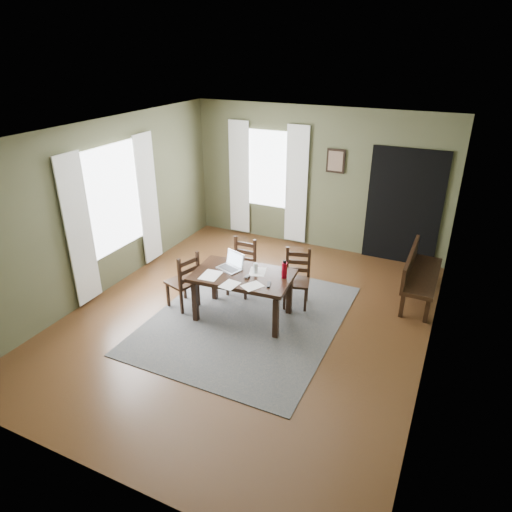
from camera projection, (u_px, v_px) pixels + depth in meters
The scene contains 25 objects.
ground at pixel (247, 319), 6.76m from camera, with size 5.00×6.00×0.01m.
room_shell at pixel (246, 203), 5.99m from camera, with size 5.02×6.02×2.71m.
rug at pixel (247, 318), 6.76m from camera, with size 2.60×3.20×0.01m.
dining_table at pixel (243, 279), 6.54m from camera, with size 1.48×0.97×0.71m.
chair_end at pixel (184, 281), 6.86m from camera, with size 0.50×0.50×0.92m.
chair_back_left at pixel (242, 268), 7.30m from camera, with size 0.40×0.40×0.90m.
chair_back_right at pixel (297, 279), 6.96m from camera, with size 0.48×0.48×0.89m.
bench at pixel (418, 272), 7.08m from camera, with size 0.46×1.44×0.81m.
laptop at pixel (232, 264), 6.65m from camera, with size 0.42×0.37×0.24m.
computer_mouse at pixel (247, 277), 6.39m from camera, with size 0.05×0.09×0.03m, color #3F3F42.
tv_remote at pixel (269, 285), 6.21m from camera, with size 0.04×0.16×0.02m, color black.
drinking_glass at pixel (255, 268), 6.51m from camera, with size 0.07×0.07×0.15m, color silver.
water_bottle at pixel (284, 270), 6.35m from camera, with size 0.10×0.10×0.27m.
paper_a at pixel (211, 275), 6.46m from camera, with size 0.25×0.33×0.00m, color white.
paper_b at pixel (252, 286), 6.18m from camera, with size 0.21×0.27×0.00m, color white.
paper_c at pixel (258, 272), 6.57m from camera, with size 0.23×0.30×0.00m, color white.
paper_e at pixel (230, 285), 6.21m from camera, with size 0.21×0.27×0.00m, color white.
window_left at pixel (113, 199), 7.26m from camera, with size 0.01×1.30×1.70m.
window_back at pixel (268, 169), 8.96m from camera, with size 1.00×0.01×1.50m.
curtain_left_near at pixel (79, 231), 6.68m from camera, with size 0.03×0.48×2.30m.
curtain_left_far at pixel (148, 200), 8.03m from camera, with size 0.03×0.48×2.30m.
curtain_back_left at pixel (239, 178), 9.28m from camera, with size 0.44×0.03×2.30m.
curtain_back_right at pixel (296, 186), 8.80m from camera, with size 0.44×0.03×2.30m.
framed_picture at pixel (336, 161), 8.31m from camera, with size 0.34×0.03×0.44m.
doorway_back at pixel (404, 207), 8.11m from camera, with size 1.30×0.03×2.10m.
Camera 1 is at (2.55, -5.12, 3.73)m, focal length 32.00 mm.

